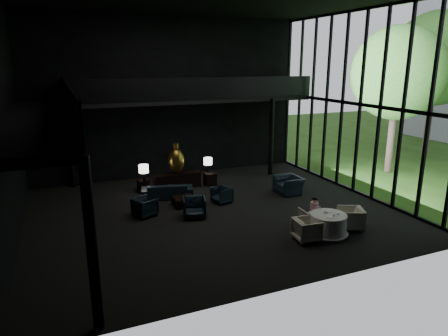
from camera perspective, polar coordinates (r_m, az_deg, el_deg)
name	(u,v)px	position (r m, az deg, el deg)	size (l,w,h in m)	color
floor	(214,212)	(16.06, -1.49, -6.27)	(14.00, 12.00, 0.02)	black
wall_back	(170,99)	(20.76, -7.68, 9.80)	(14.00, 0.04, 8.00)	black
wall_front	(303,139)	(9.79, 11.24, 4.03)	(14.00, 0.04, 8.00)	black
wall_left	(2,122)	(14.17, -29.16, 5.73)	(0.04, 12.00, 8.00)	black
curtain_wall	(360,104)	(18.73, 18.89, 8.60)	(0.20, 12.00, 8.00)	black
mezzanine_left	(37,120)	(14.10, -25.12, 6.17)	(2.00, 12.00, 0.25)	black
mezzanine_back	(195,100)	(20.10, -4.12, 9.73)	(12.00, 2.00, 0.25)	black
railing_left	(69,100)	(14.02, -21.27, 9.00)	(0.06, 12.00, 1.00)	black
railing_back	(202,88)	(19.11, -3.17, 11.28)	(12.00, 0.06, 1.00)	black
column_sw	(92,246)	(9.11, -18.38, -10.57)	(0.24, 0.24, 4.00)	black
column_nw	(70,146)	(20.04, -21.18, 2.96)	(0.24, 0.24, 4.00)	black
column_ne	(271,137)	(21.01, 6.76, 4.38)	(0.24, 0.24, 4.00)	black
tree_near	(398,73)	(22.90, 23.60, 12.28)	(4.80, 4.80, 7.65)	#382D23
tree_far	(437,59)	(27.95, 28.11, 13.60)	(5.60, 5.60, 8.80)	#382D23
console	(177,181)	(19.07, -6.68, -1.79)	(2.23, 0.51, 0.71)	black
bronze_urn	(176,160)	(18.91, -6.85, 1.09)	(0.77, 0.77, 1.43)	#B47624
side_table_left	(144,185)	(18.81, -11.42, -2.46)	(0.52, 0.52, 0.57)	black
table_lamp_left	(144,170)	(18.36, -11.41, -0.21)	(0.45, 0.45, 0.75)	black
side_table_right	(210,179)	(19.42, -2.00, -1.58)	(0.54, 0.54, 0.59)	black
table_lamp_right	(208,162)	(19.46, -2.32, 0.89)	(0.42, 0.42, 0.70)	black
sofa	(167,187)	(17.71, -8.12, -2.77)	(2.41, 0.70, 0.94)	black
lounge_armchair_west	(145,206)	(15.81, -11.22, -5.28)	(0.82, 0.77, 0.84)	black
lounge_armchair_east	(222,195)	(16.97, -0.33, -3.82)	(0.69, 0.64, 0.71)	black
lounge_armchair_south	(194,205)	(15.40, -4.27, -5.32)	(0.95, 0.89, 0.97)	black
window_armchair	(289,181)	(18.33, 9.23, -1.84)	(1.33, 0.86, 1.16)	black
coffee_table	(184,201)	(16.74, -5.79, -4.76)	(0.85, 0.85, 0.38)	black
dining_table	(328,226)	(14.37, 14.61, -8.00)	(1.41, 1.41, 0.75)	white
dining_chair_north	(310,217)	(15.04, 12.23, -6.82)	(0.63, 0.59, 0.65)	#BEBB94
dining_chair_east	(351,216)	(15.05, 17.66, -6.58)	(0.91, 0.85, 0.94)	#BAB69E
dining_chair_west	(307,228)	(13.75, 11.78, -8.35)	(0.86, 0.81, 0.89)	#B6B09F
child	(314,205)	(14.91, 12.79, -5.20)	(0.30, 0.30, 0.65)	pink
plate_a	(331,217)	(13.99, 14.98, -6.76)	(0.25, 0.25, 0.02)	white
plate_b	(330,211)	(14.50, 14.93, -5.98)	(0.20, 0.20, 0.01)	white
saucer	(337,214)	(14.34, 15.79, -6.28)	(0.14, 0.14, 0.01)	white
coffee_cup	(338,213)	(14.27, 16.02, -6.24)	(0.08, 0.08, 0.06)	white
cereal_bowl	(326,212)	(14.32, 14.33, -6.07)	(0.15, 0.15, 0.07)	white
cream_pot	(334,215)	(14.06, 15.41, -6.55)	(0.06, 0.06, 0.07)	#99999E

